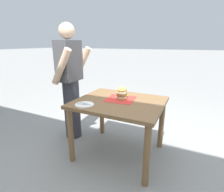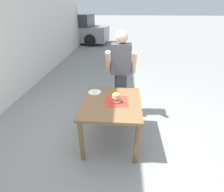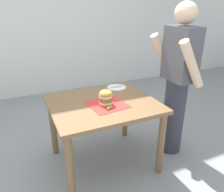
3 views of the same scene
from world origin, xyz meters
TOP-DOWN VIEW (x-y plane):
  - ground_plane at (0.00, 0.00)m, footprint 80.00×80.00m
  - patio_table at (0.00, 0.00)m, footprint 0.90×1.06m
  - serving_paper at (0.07, 0.02)m, footprint 0.38×0.38m
  - sandwich at (0.07, -0.00)m, footprint 0.14×0.14m
  - pickle_spear at (0.18, -0.01)m, footprint 0.07×0.08m
  - side_plate_with_forks at (-0.31, 0.30)m, footprint 0.22×0.22m
  - diner_across_table at (0.12, 0.83)m, footprint 0.55×0.35m
  - parked_car_near_curb at (-2.98, 8.47)m, footprint 4.33×2.11m

SIDE VIEW (x-z plane):
  - ground_plane at x=0.00m, z-range 0.00..0.00m
  - patio_table at x=0.00m, z-range 0.25..0.99m
  - parked_car_near_curb at x=-2.98m, z-range -0.08..1.52m
  - serving_paper at x=0.07m, z-range 0.74..0.74m
  - side_plate_with_forks at x=-0.31m, z-range 0.74..0.76m
  - pickle_spear at x=0.18m, z-range 0.74..0.77m
  - sandwich at x=0.07m, z-range 0.73..0.92m
  - diner_across_table at x=0.12m, z-range 0.04..1.73m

